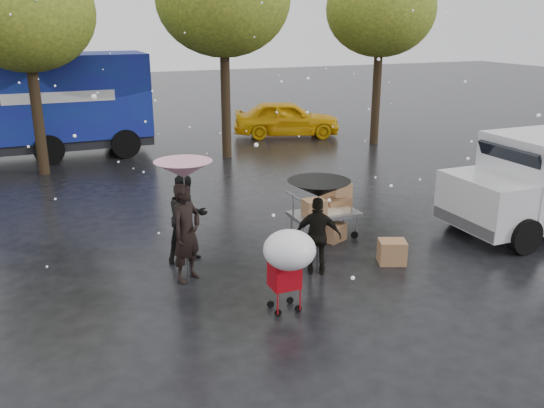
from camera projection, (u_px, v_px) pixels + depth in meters
name	position (u px, v px, depth m)	size (l,w,h in m)	color
ground	(270.00, 284.00, 10.49)	(90.00, 90.00, 0.00)	black
person_pink	(187.00, 233.00, 10.41)	(0.67, 0.44, 1.84)	black
person_middle	(187.00, 218.00, 11.29)	(0.86, 0.67, 1.76)	black
person_black	(318.00, 236.00, 10.74)	(0.88, 0.37, 1.50)	black
umbrella_pink	(183.00, 170.00, 10.05)	(1.03, 1.03, 2.26)	#4C4C4C
umbrella_black	(319.00, 189.00, 10.46)	(1.16, 1.16, 1.82)	#4C4C4C
vendor_cart	(328.00, 206.00, 12.55)	(1.52, 0.80, 1.27)	slate
shopping_cart	(289.00, 254.00, 9.11)	(0.84, 0.84, 1.46)	#B10A14
blue_truck	(33.00, 107.00, 19.52)	(8.30, 2.60, 3.50)	navy
box_ground_near	(392.00, 252.00, 11.35)	(0.52, 0.42, 0.47)	brown
box_ground_far	(334.00, 232.00, 12.53)	(0.48, 0.37, 0.37)	brown
yellow_taxi	(287.00, 118.00, 23.53)	(1.74, 4.32, 1.47)	#EEB00C
tree_row	(131.00, 5.00, 17.57)	(21.60, 4.40, 7.12)	black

